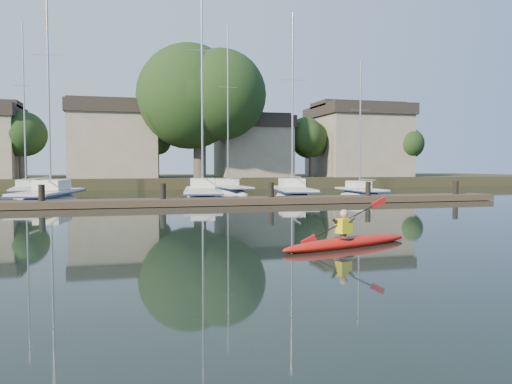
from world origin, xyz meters
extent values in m
plane|color=black|center=(0.00, 0.00, 0.00)|extent=(160.00, 160.00, 0.00)
ellipsoid|color=#BA100E|center=(0.77, -0.82, 0.10)|extent=(4.29, 1.99, 0.33)
cylinder|color=black|center=(0.63, -0.87, 0.20)|extent=(0.83, 0.83, 0.09)
imported|color=#2B2729|center=(0.63, -0.87, 0.55)|extent=(0.33, 0.40, 0.94)
cube|color=#CCC513|center=(0.63, -0.87, 0.56)|extent=(0.44, 0.38, 0.39)
sphere|color=tan|center=(0.63, -0.87, 0.89)|extent=(0.21, 0.21, 0.21)
cube|color=#463228|center=(0.00, 14.00, 0.20)|extent=(34.00, 2.00, 0.35)
cylinder|color=black|center=(-9.00, 14.00, 0.30)|extent=(0.32, 0.32, 1.80)
cylinder|color=black|center=(-3.00, 14.00, 0.30)|extent=(0.32, 0.32, 1.80)
cylinder|color=black|center=(3.00, 14.00, 0.30)|extent=(0.32, 0.32, 1.80)
cylinder|color=black|center=(9.00, 14.00, 0.30)|extent=(0.32, 0.32, 1.80)
cylinder|color=black|center=(15.00, 14.00, 0.30)|extent=(0.32, 0.32, 1.80)
ellipsoid|color=silver|center=(-9.31, 18.73, -0.38)|extent=(3.93, 9.44, 2.05)
cube|color=silver|center=(-9.31, 18.73, 0.59)|extent=(3.52, 7.80, 0.15)
cube|color=navy|center=(-9.31, 18.73, 0.51)|extent=(3.63, 7.99, 0.09)
cube|color=silver|center=(-9.21, 19.27, 0.99)|extent=(1.96, 2.81, 0.59)
cylinder|color=#9EA0A5|center=(-9.26, 19.00, 7.13)|extent=(0.13, 0.13, 12.96)
cylinder|color=#9EA0A5|center=(-9.56, 17.37, 1.46)|extent=(0.73, 3.44, 0.09)
cylinder|color=#9EA0A5|center=(-9.26, 19.00, 8.68)|extent=(1.70, 0.35, 0.03)
ellipsoid|color=silver|center=(-0.15, 18.83, -0.38)|extent=(3.64, 10.09, 2.08)
cube|color=silver|center=(-0.15, 18.83, 0.60)|extent=(3.29, 8.32, 0.15)
cube|color=navy|center=(-0.15, 18.83, 0.52)|extent=(3.40, 8.53, 0.09)
cube|color=silver|center=(-0.07, 19.42, 1.01)|extent=(1.90, 2.95, 0.60)
cylinder|color=#9EA0A5|center=(-0.11, 19.13, 7.79)|extent=(0.13, 0.13, 14.26)
cylinder|color=#9EA0A5|center=(-0.35, 17.37, 1.48)|extent=(0.60, 3.73, 0.09)
cylinder|color=#9EA0A5|center=(-0.11, 19.13, 9.50)|extent=(1.74, 0.27, 0.03)
ellipsoid|color=silver|center=(6.03, 19.09, -0.37)|extent=(3.59, 8.80, 2.03)
cube|color=silver|center=(6.03, 19.09, 0.59)|extent=(3.24, 7.26, 0.15)
cube|color=navy|center=(6.03, 19.09, 0.50)|extent=(3.35, 7.44, 0.09)
cube|color=silver|center=(6.11, 19.60, 0.98)|extent=(1.86, 2.60, 0.59)
cylinder|color=#9EA0A5|center=(6.07, 19.34, 6.52)|extent=(0.13, 0.13, 11.75)
cylinder|color=#9EA0A5|center=(5.82, 17.82, 1.44)|extent=(0.61, 3.22, 0.09)
cylinder|color=#9EA0A5|center=(6.07, 19.34, 7.93)|extent=(1.69, 0.31, 0.03)
ellipsoid|color=silver|center=(11.11, 19.20, -0.31)|extent=(1.96, 6.26, 1.69)
cube|color=silver|center=(11.11, 19.20, 0.49)|extent=(1.86, 5.14, 0.12)
cube|color=navy|center=(11.11, 19.20, 0.42)|extent=(1.93, 5.27, 0.07)
cube|color=silver|center=(11.12, 19.57, 0.82)|extent=(1.27, 1.76, 0.49)
cylinder|color=#9EA0A5|center=(11.11, 19.38, 4.99)|extent=(0.11, 0.11, 8.91)
cylinder|color=#9EA0A5|center=(11.10, 18.26, 1.20)|extent=(0.11, 2.37, 0.07)
cylinder|color=#9EA0A5|center=(11.11, 19.38, 6.06)|extent=(1.43, 0.05, 0.03)
ellipsoid|color=silver|center=(-11.97, 26.47, -0.32)|extent=(2.84, 8.44, 1.75)
cube|color=silver|center=(-11.97, 26.47, 0.51)|extent=(2.59, 6.95, 0.13)
cube|color=navy|center=(-11.97, 26.47, 0.43)|extent=(2.68, 7.12, 0.07)
cube|color=silver|center=(-12.03, 26.96, 0.85)|extent=(1.54, 2.45, 0.51)
cylinder|color=#9EA0A5|center=(-12.00, 26.72, 6.53)|extent=(0.11, 0.11, 11.95)
cylinder|color=#9EA0A5|center=(-11.83, 25.24, 1.24)|extent=(0.42, 3.13, 0.07)
cylinder|color=#9EA0A5|center=(-12.00, 26.72, 7.96)|extent=(1.46, 0.19, 0.03)
ellipsoid|color=silver|center=(3.10, 26.35, -0.32)|extent=(2.65, 9.22, 1.73)
cube|color=silver|center=(3.10, 26.35, 0.50)|extent=(2.42, 7.58, 0.13)
cube|color=navy|center=(3.10, 26.35, 0.43)|extent=(2.51, 7.76, 0.07)
cube|color=silver|center=(3.06, 26.90, 0.84)|extent=(1.48, 2.64, 0.50)
cylinder|color=#9EA0A5|center=(3.08, 26.63, 6.91)|extent=(0.11, 0.11, 12.73)
cylinder|color=#9EA0A5|center=(3.21, 24.99, 1.23)|extent=(0.36, 3.45, 0.07)
cylinder|color=#9EA0A5|center=(3.08, 26.63, 8.43)|extent=(1.45, 0.15, 0.03)
cube|color=#283118|center=(0.00, 44.00, 0.50)|extent=(90.00, 24.00, 1.00)
cube|color=gray|center=(-6.00, 38.00, 4.00)|extent=(8.00, 8.00, 6.00)
cube|color=#2B241F|center=(-6.00, 38.00, 7.60)|extent=(8.40, 8.40, 1.20)
cube|color=gray|center=(8.00, 38.00, 3.50)|extent=(7.00, 7.00, 5.00)
cube|color=#2B241F|center=(8.00, 38.00, 6.60)|extent=(7.35, 7.35, 1.20)
cube|color=gray|center=(20.00, 38.00, 4.25)|extent=(9.00, 9.00, 6.50)
cube|color=#2B241F|center=(20.00, 38.00, 8.10)|extent=(9.45, 9.45, 1.20)
cylinder|color=#544E43|center=(2.00, 35.00, 3.50)|extent=(1.20, 1.20, 5.00)
sphere|color=black|center=(2.00, 35.00, 8.50)|extent=(8.50, 8.50, 8.50)
cylinder|color=#544E43|center=(-14.00, 36.00, 2.50)|extent=(0.48, 0.48, 3.00)
sphere|color=black|center=(-14.00, 36.00, 5.00)|extent=(3.40, 3.40, 3.40)
cylinder|color=#544E43|center=(-2.00, 35.50, 2.40)|extent=(0.38, 0.38, 2.80)
sphere|color=black|center=(-2.00, 35.50, 4.60)|extent=(2.72, 2.72, 2.72)
cylinder|color=#544E43|center=(14.00, 36.50, 2.60)|extent=(0.50, 0.50, 3.20)
sphere|color=black|center=(14.00, 36.50, 5.25)|extent=(3.57, 3.57, 3.57)
cylinder|color=#544E43|center=(24.00, 35.00, 2.30)|extent=(0.41, 0.41, 2.60)
sphere|color=black|center=(24.00, 35.00, 4.45)|extent=(2.89, 2.89, 2.89)
camera|label=1|loc=(-4.88, -12.87, 2.13)|focal=35.00mm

